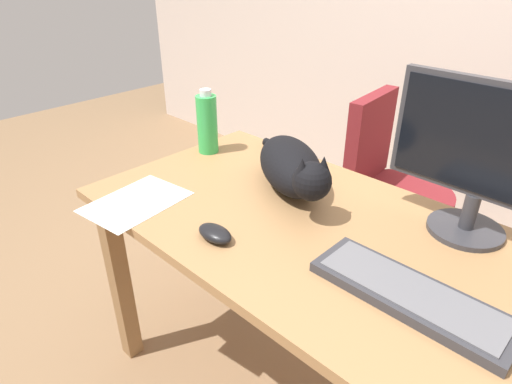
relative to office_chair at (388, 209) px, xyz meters
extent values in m
cube|color=#9E7247|center=(0.19, -0.81, 0.35)|extent=(1.43, 0.74, 0.03)
cube|color=olive|center=(-0.47, -1.12, -0.02)|extent=(0.06, 0.06, 0.72)
cube|color=olive|center=(-0.47, -0.50, -0.02)|extent=(0.06, 0.06, 0.72)
cylinder|color=black|center=(0.05, 0.00, -0.36)|extent=(0.48, 0.48, 0.04)
cylinder|color=black|center=(0.05, 0.00, -0.16)|extent=(0.06, 0.06, 0.44)
cylinder|color=maroon|center=(0.05, 0.00, 0.08)|extent=(0.44, 0.44, 0.06)
cube|color=maroon|center=(-0.14, -0.01, 0.31)|extent=(0.09, 0.36, 0.40)
cylinder|color=#333338|center=(0.48, -0.55, 0.37)|extent=(0.20, 0.20, 0.01)
cylinder|color=#333338|center=(0.48, -0.55, 0.43)|extent=(0.04, 0.04, 0.10)
cube|color=#333338|center=(0.48, -0.55, 0.63)|extent=(0.48, 0.03, 0.30)
cube|color=black|center=(0.48, -0.57, 0.63)|extent=(0.45, 0.01, 0.27)
cube|color=#333338|center=(0.49, -0.91, 0.38)|extent=(0.44, 0.15, 0.02)
cube|color=slate|center=(0.49, -0.91, 0.39)|extent=(0.40, 0.12, 0.00)
ellipsoid|color=black|center=(-0.04, -0.68, 0.44)|extent=(0.40, 0.35, 0.15)
sphere|color=black|center=(0.13, -0.80, 0.49)|extent=(0.11, 0.11, 0.11)
cone|color=black|center=(0.15, -0.78, 0.54)|extent=(0.04, 0.04, 0.04)
cone|color=black|center=(0.12, -0.83, 0.54)|extent=(0.04, 0.04, 0.04)
cylinder|color=black|center=(-0.23, -0.50, 0.39)|extent=(0.18, 0.05, 0.03)
ellipsoid|color=black|center=(0.01, -1.05, 0.39)|extent=(0.11, 0.06, 0.04)
cube|color=white|center=(-0.31, -1.09, 0.37)|extent=(0.25, 0.32, 0.00)
cylinder|color=green|center=(-0.45, -0.68, 0.48)|extent=(0.08, 0.08, 0.22)
cylinder|color=silver|center=(-0.45, -0.68, 0.60)|extent=(0.04, 0.04, 0.02)
camera|label=1|loc=(0.75, -1.66, 1.04)|focal=30.52mm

